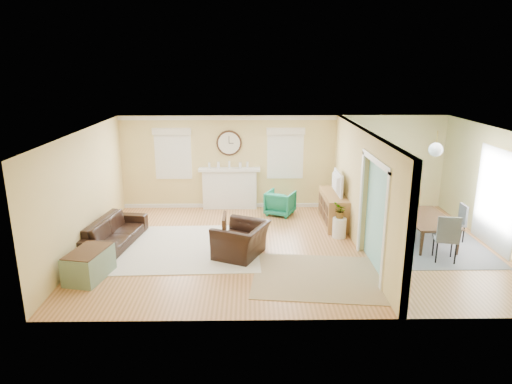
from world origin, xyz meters
The scene contains 29 objects.
floor centered at (0.00, 0.00, 0.00)m, with size 9.00×9.00×0.00m, color #9F6637.
wall_back centered at (0.00, 3.00, 1.30)m, with size 9.00×0.02×2.60m, color #E7CD85.
wall_front centered at (0.00, -3.00, 1.30)m, with size 9.00×0.02×2.60m, color #E7CD85.
wall_left centered at (-4.50, 0.00, 1.30)m, with size 0.02×6.00×2.60m, color #E7CD85.
wall_right centered at (4.50, 0.00, 1.30)m, with size 0.02×6.00×2.60m, color #E7CD85.
ceiling centered at (0.00, 0.00, 2.60)m, with size 9.00×6.00×0.02m, color white.
partition centered at (1.51, 0.28, 1.36)m, with size 0.17×6.00×2.60m.
fireplace centered at (-1.50, 2.88, 0.60)m, with size 1.70×0.30×1.17m.
wall_clock centered at (-1.50, 2.97, 1.85)m, with size 0.70×0.07×0.70m.
window_left centered at (-3.05, 2.95, 1.66)m, with size 1.05×0.13×1.42m.
window_right centered at (0.05, 2.95, 1.66)m, with size 1.05×0.13×1.42m.
french_doors centered at (4.45, 0.00, 1.10)m, with size 0.06×1.70×2.20m.
pendant centered at (3.00, 0.00, 2.20)m, with size 0.30×0.30×0.55m.
rug_cream centered at (-2.35, 0.01, 0.01)m, with size 3.18×2.75×0.02m, color beige.
rug_jute centered at (0.35, -1.49, 0.01)m, with size 2.44×2.00×0.01m, color tan.
rug_grey centered at (3.10, 0.26, 0.01)m, with size 2.39×2.99×0.01m, color slate.
sofa centered at (-3.98, 0.24, 0.30)m, with size 2.05×0.80×0.60m, color black.
eames_chair centered at (-1.12, -0.45, 0.35)m, with size 1.09×0.95×0.71m, color black.
green_chair centered at (-0.11, 2.30, 0.33)m, with size 0.70×0.72×0.65m, color #0D744D.
trunk centered at (-4.00, -1.45, 0.28)m, with size 0.78×1.08×0.56m.
credenza centered at (1.19, 1.53, 0.40)m, with size 0.55×1.61×0.80m.
tv centered at (1.17, 1.53, 1.08)m, with size 0.99×0.13×0.57m, color black.
garden_stool centered at (1.16, 0.59, 0.24)m, with size 0.32×0.32×0.47m, color white.
potted_plant centered at (1.16, 0.59, 0.66)m, with size 0.34×0.29×0.37m, color #337F33.
dining_table centered at (3.10, 0.26, 0.30)m, with size 1.71×0.95×0.60m, color #41291B.
dining_chair_n centered at (3.13, 1.41, 0.52)m, with size 0.40×0.40×0.89m.
dining_chair_s centered at (3.09, -0.75, 0.60)m, with size 0.53×0.53×1.01m.
dining_chair_w centered at (2.43, 0.30, 0.51)m, with size 0.49×0.49×0.88m.
dining_chair_e centered at (3.77, 0.35, 0.51)m, with size 0.39×0.39×0.87m.
Camera 1 is at (-0.95, -9.45, 3.95)m, focal length 32.00 mm.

